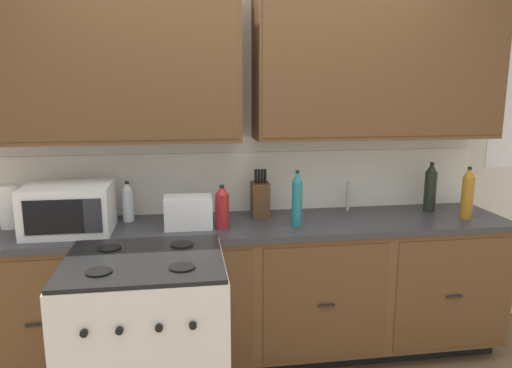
{
  "coord_description": "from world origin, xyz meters",
  "views": [
    {
      "loc": [
        -0.39,
        -2.56,
        1.74
      ],
      "look_at": [
        0.03,
        0.27,
        1.16
      ],
      "focal_mm": 33.92,
      "sensor_mm": 36.0,
      "label": 1
    }
  ],
  "objects_px": {
    "bottle_dark": "(430,187)",
    "knife_block": "(260,199)",
    "microwave": "(69,209)",
    "paper_towel_roll": "(9,206)",
    "bottle_clear": "(128,202)",
    "bottle_teal": "(297,199)",
    "bottle_amber": "(468,193)",
    "bottle_red": "(222,207)",
    "toaster": "(188,212)",
    "stove_range": "(148,348)"
  },
  "relations": [
    {
      "from": "microwave",
      "to": "knife_block",
      "type": "bearing_deg",
      "value": 9.49
    },
    {
      "from": "knife_block",
      "to": "bottle_dark",
      "type": "bearing_deg",
      "value": -1.63
    },
    {
      "from": "microwave",
      "to": "bottle_amber",
      "type": "height_order",
      "value": "bottle_amber"
    },
    {
      "from": "bottle_teal",
      "to": "bottle_dark",
      "type": "height_order",
      "value": "bottle_teal"
    },
    {
      "from": "bottle_red",
      "to": "bottle_teal",
      "type": "bearing_deg",
      "value": -2.34
    },
    {
      "from": "stove_range",
      "to": "knife_block",
      "type": "bearing_deg",
      "value": 48.82
    },
    {
      "from": "bottle_teal",
      "to": "bottle_amber",
      "type": "height_order",
      "value": "bottle_teal"
    },
    {
      "from": "bottle_teal",
      "to": "bottle_clear",
      "type": "distance_m",
      "value": 1.05
    },
    {
      "from": "bottle_dark",
      "to": "stove_range",
      "type": "bearing_deg",
      "value": -157.88
    },
    {
      "from": "toaster",
      "to": "bottle_teal",
      "type": "xyz_separation_m",
      "value": [
        0.65,
        -0.06,
        0.07
      ]
    },
    {
      "from": "paper_towel_roll",
      "to": "bottle_dark",
      "type": "relative_size",
      "value": 0.78
    },
    {
      "from": "paper_towel_roll",
      "to": "bottle_dark",
      "type": "xyz_separation_m",
      "value": [
        2.67,
        0.01,
        0.03
      ]
    },
    {
      "from": "bottle_teal",
      "to": "toaster",
      "type": "bearing_deg",
      "value": 174.52
    },
    {
      "from": "knife_block",
      "to": "microwave",
      "type": "bearing_deg",
      "value": -170.51
    },
    {
      "from": "knife_block",
      "to": "bottle_red",
      "type": "xyz_separation_m",
      "value": [
        -0.27,
        -0.24,
        0.01
      ]
    },
    {
      "from": "paper_towel_roll",
      "to": "bottle_dark",
      "type": "bearing_deg",
      "value": 0.11
    },
    {
      "from": "paper_towel_roll",
      "to": "bottle_teal",
      "type": "distance_m",
      "value": 1.71
    },
    {
      "from": "knife_block",
      "to": "paper_towel_roll",
      "type": "bearing_deg",
      "value": -178.56
    },
    {
      "from": "microwave",
      "to": "paper_towel_roll",
      "type": "xyz_separation_m",
      "value": [
        -0.37,
        0.15,
        -0.01
      ]
    },
    {
      "from": "paper_towel_roll",
      "to": "bottle_clear",
      "type": "bearing_deg",
      "value": 3.38
    },
    {
      "from": "stove_range",
      "to": "bottle_teal",
      "type": "xyz_separation_m",
      "value": [
        0.87,
        0.52,
        0.6
      ]
    },
    {
      "from": "bottle_clear",
      "to": "knife_block",
      "type": "bearing_deg",
      "value": -0.14
    },
    {
      "from": "bottle_red",
      "to": "bottle_dark",
      "type": "relative_size",
      "value": 0.79
    },
    {
      "from": "bottle_teal",
      "to": "bottle_red",
      "type": "xyz_separation_m",
      "value": [
        -0.45,
        0.02,
        -0.04
      ]
    },
    {
      "from": "knife_block",
      "to": "bottle_clear",
      "type": "distance_m",
      "value": 0.83
    },
    {
      "from": "bottle_red",
      "to": "stove_range",
      "type": "bearing_deg",
      "value": -127.62
    },
    {
      "from": "paper_towel_roll",
      "to": "bottle_amber",
      "type": "distance_m",
      "value": 2.82
    },
    {
      "from": "bottle_clear",
      "to": "bottle_amber",
      "type": "relative_size",
      "value": 0.76
    },
    {
      "from": "knife_block",
      "to": "bottle_red",
      "type": "relative_size",
      "value": 1.19
    },
    {
      "from": "stove_range",
      "to": "knife_block",
      "type": "xyz_separation_m",
      "value": [
        0.68,
        0.78,
        0.55
      ]
    },
    {
      "from": "bottle_amber",
      "to": "bottle_dark",
      "type": "relative_size",
      "value": 1.01
    },
    {
      "from": "bottle_clear",
      "to": "bottle_dark",
      "type": "height_order",
      "value": "bottle_dark"
    },
    {
      "from": "knife_block",
      "to": "bottle_dark",
      "type": "height_order",
      "value": "bottle_dark"
    },
    {
      "from": "stove_range",
      "to": "bottle_dark",
      "type": "relative_size",
      "value": 2.87
    },
    {
      "from": "bottle_clear",
      "to": "bottle_red",
      "type": "height_order",
      "value": "bottle_red"
    },
    {
      "from": "knife_block",
      "to": "bottle_teal",
      "type": "height_order",
      "value": "bottle_teal"
    },
    {
      "from": "bottle_amber",
      "to": "bottle_dark",
      "type": "bearing_deg",
      "value": 121.39
    },
    {
      "from": "paper_towel_roll",
      "to": "bottle_clear",
      "type": "xyz_separation_m",
      "value": [
        0.68,
        0.04,
        -0.01
      ]
    },
    {
      "from": "knife_block",
      "to": "bottle_clear",
      "type": "height_order",
      "value": "knife_block"
    },
    {
      "from": "bottle_dark",
      "to": "knife_block",
      "type": "bearing_deg",
      "value": 178.37
    },
    {
      "from": "stove_range",
      "to": "paper_towel_roll",
      "type": "height_order",
      "value": "paper_towel_roll"
    },
    {
      "from": "stove_range",
      "to": "bottle_clear",
      "type": "distance_m",
      "value": 0.98
    },
    {
      "from": "knife_block",
      "to": "bottle_clear",
      "type": "relative_size",
      "value": 1.22
    },
    {
      "from": "bottle_teal",
      "to": "stove_range",
      "type": "bearing_deg",
      "value": -148.84
    },
    {
      "from": "toaster",
      "to": "bottle_teal",
      "type": "distance_m",
      "value": 0.66
    },
    {
      "from": "microwave",
      "to": "bottle_dark",
      "type": "distance_m",
      "value": 2.31
    },
    {
      "from": "toaster",
      "to": "bottle_clear",
      "type": "height_order",
      "value": "bottle_clear"
    },
    {
      "from": "knife_block",
      "to": "bottle_amber",
      "type": "distance_m",
      "value": 1.32
    },
    {
      "from": "knife_block",
      "to": "bottle_teal",
      "type": "bearing_deg",
      "value": -54.51
    },
    {
      "from": "stove_range",
      "to": "bottle_red",
      "type": "bearing_deg",
      "value": 52.38
    }
  ]
}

